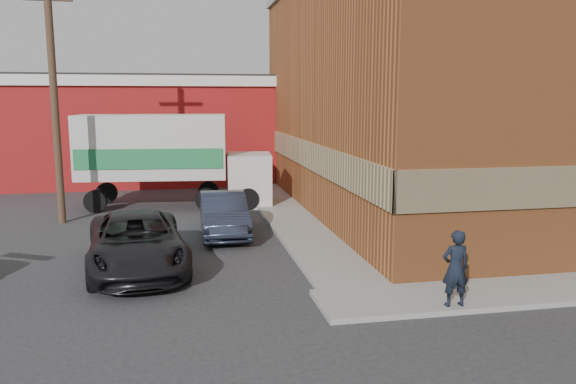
{
  "coord_description": "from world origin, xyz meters",
  "views": [
    {
      "loc": [
        -3.3,
        -11.86,
        4.38
      ],
      "look_at": [
        -0.45,
        2.83,
        1.9
      ],
      "focal_mm": 35.0,
      "sensor_mm": 36.0,
      "label": 1
    }
  ],
  "objects": [
    {
      "name": "utility_pole",
      "position": [
        -7.5,
        9.0,
        4.75
      ],
      "size": [
        2.0,
        0.26,
        9.0
      ],
      "color": "#4F3727",
      "rests_on": "ground"
    },
    {
      "name": "ground",
      "position": [
        0.0,
        0.0,
        0.0
      ],
      "size": [
        90.0,
        90.0,
        0.0
      ],
      "primitive_type": "plane",
      "color": "#28282B",
      "rests_on": "ground"
    },
    {
      "name": "warehouse",
      "position": [
        -6.0,
        20.0,
        2.81
      ],
      "size": [
        16.3,
        8.3,
        5.6
      ],
      "color": "maroon",
      "rests_on": "ground"
    },
    {
      "name": "man",
      "position": [
        2.23,
        -1.55,
        0.93
      ],
      "size": [
        0.6,
        0.39,
        1.62
      ],
      "primitive_type": "imported",
      "rotation": [
        0.0,
        0.0,
        3.13
      ],
      "color": "black",
      "rests_on": "sidewalk_south"
    },
    {
      "name": "brick_building",
      "position": [
        8.5,
        9.0,
        4.68
      ],
      "size": [
        14.25,
        18.25,
        9.36
      ],
      "color": "#A3572A",
      "rests_on": "ground"
    },
    {
      "name": "sedan",
      "position": [
        -1.94,
        6.11,
        0.68
      ],
      "size": [
        1.47,
        4.15,
        1.37
      ],
      "primitive_type": "imported",
      "rotation": [
        0.0,
        0.0,
        -0.01
      ],
      "color": "#293045",
      "rests_on": "ground"
    },
    {
      "name": "box_truck",
      "position": [
        -3.62,
        11.43,
        2.17
      ],
      "size": [
        7.8,
        2.97,
        3.76
      ],
      "rotation": [
        0.0,
        0.0,
        -0.1
      ],
      "color": "silver",
      "rests_on": "ground"
    },
    {
      "name": "sidewalk_west",
      "position": [
        0.6,
        9.0,
        0.06
      ],
      "size": [
        1.8,
        18.0,
        0.12
      ],
      "primitive_type": "cube",
      "color": "gray",
      "rests_on": "ground"
    },
    {
      "name": "suv_a",
      "position": [
        -4.46,
        2.73,
        0.72
      ],
      "size": [
        2.94,
        5.41,
        1.44
      ],
      "primitive_type": "imported",
      "rotation": [
        0.0,
        0.0,
        0.11
      ],
      "color": "black",
      "rests_on": "ground"
    }
  ]
}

